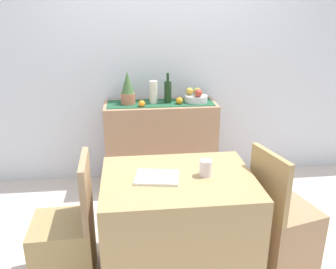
# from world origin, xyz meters

# --- Properties ---
(ground_plane) EXTENTS (6.40, 6.40, 0.02)m
(ground_plane) POSITION_xyz_m (0.00, 0.00, -0.01)
(ground_plane) COLOR beige
(ground_plane) RESTS_ON ground
(room_wall_rear) EXTENTS (6.40, 0.06, 2.70)m
(room_wall_rear) POSITION_xyz_m (0.00, 1.18, 1.35)
(room_wall_rear) COLOR silver
(room_wall_rear) RESTS_ON ground
(sideboard_console) EXTENTS (1.11, 0.42, 0.88)m
(sideboard_console) POSITION_xyz_m (-0.04, 0.92, 0.44)
(sideboard_console) COLOR tan
(sideboard_console) RESTS_ON ground
(table_runner) EXTENTS (1.05, 0.32, 0.01)m
(table_runner) POSITION_xyz_m (-0.04, 0.92, 0.89)
(table_runner) COLOR #1F5033
(table_runner) RESTS_ON sideboard_console
(fruit_bowl) EXTENTS (0.23, 0.23, 0.07)m
(fruit_bowl) POSITION_xyz_m (0.32, 0.92, 0.92)
(fruit_bowl) COLOR silver
(fruit_bowl) RESTS_ON table_runner
(apple_front) EXTENTS (0.07, 0.07, 0.07)m
(apple_front) POSITION_xyz_m (0.33, 0.93, 0.99)
(apple_front) COLOR #89A33B
(apple_front) RESTS_ON fruit_bowl
(apple_right) EXTENTS (0.08, 0.08, 0.08)m
(apple_right) POSITION_xyz_m (0.33, 0.86, 0.99)
(apple_right) COLOR #B43F2E
(apple_right) RESTS_ON fruit_bowl
(apple_left) EXTENTS (0.07, 0.07, 0.07)m
(apple_left) POSITION_xyz_m (0.26, 0.94, 0.99)
(apple_left) COLOR gold
(apple_left) RESTS_ON fruit_bowl
(wine_bottle) EXTENTS (0.07, 0.07, 0.30)m
(wine_bottle) POSITION_xyz_m (0.03, 0.92, 1.00)
(wine_bottle) COLOR #173318
(wine_bottle) RESTS_ON sideboard_console
(ceramic_vase) EXTENTS (0.08, 0.08, 0.22)m
(ceramic_vase) POSITION_xyz_m (-0.11, 0.92, 1.00)
(ceramic_vase) COLOR silver
(ceramic_vase) RESTS_ON sideboard_console
(potted_plant) EXTENTS (0.14, 0.14, 0.32)m
(potted_plant) POSITION_xyz_m (-0.36, 0.92, 1.04)
(potted_plant) COLOR #B46B4E
(potted_plant) RESTS_ON sideboard_console
(orange_loose_far) EXTENTS (0.06, 0.06, 0.06)m
(orange_loose_far) POSITION_xyz_m (-0.23, 0.80, 0.92)
(orange_loose_far) COLOR orange
(orange_loose_far) RESTS_ON sideboard_console
(orange_loose_end) EXTENTS (0.07, 0.07, 0.07)m
(orange_loose_end) POSITION_xyz_m (0.14, 0.86, 0.92)
(orange_loose_end) COLOR orange
(orange_loose_end) RESTS_ON sideboard_console
(dining_table) EXTENTS (1.01, 0.77, 0.74)m
(dining_table) POSITION_xyz_m (-0.05, -0.41, 0.37)
(dining_table) COLOR tan
(dining_table) RESTS_ON ground
(open_book) EXTENTS (0.31, 0.25, 0.02)m
(open_book) POSITION_xyz_m (-0.19, -0.42, 0.75)
(open_book) COLOR white
(open_book) RESTS_ON dining_table
(coffee_cup) EXTENTS (0.08, 0.08, 0.11)m
(coffee_cup) POSITION_xyz_m (0.14, -0.40, 0.79)
(coffee_cup) COLOR silver
(coffee_cup) RESTS_ON dining_table
(chair_near_window) EXTENTS (0.41, 0.41, 0.90)m
(chair_near_window) POSITION_xyz_m (-0.81, -0.41, 0.27)
(chair_near_window) COLOR #A28553
(chair_near_window) RESTS_ON ground
(chair_by_corner) EXTENTS (0.49, 0.49, 0.90)m
(chair_by_corner) POSITION_xyz_m (0.72, -0.41, 0.27)
(chair_by_corner) COLOR #A47D58
(chair_by_corner) RESTS_ON ground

